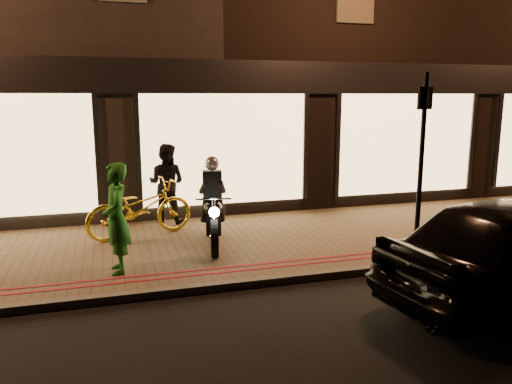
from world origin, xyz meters
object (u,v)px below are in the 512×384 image
person_green (116,218)px  sign_post (421,157)px  motorcycle (213,211)px  bicycle_gold (140,208)px

person_green → sign_post: bearing=78.1°
sign_post → motorcycle: bearing=151.5°
sign_post → bicycle_gold: size_ratio=1.45×
sign_post → person_green: size_ratio=1.79×
person_green → motorcycle: bearing=116.7°
bicycle_gold → sign_post: bearing=-138.0°
sign_post → person_green: bearing=171.8°
motorcycle → bicycle_gold: size_ratio=0.94×
motorcycle → person_green: size_ratio=1.15×
motorcycle → bicycle_gold: 1.53m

